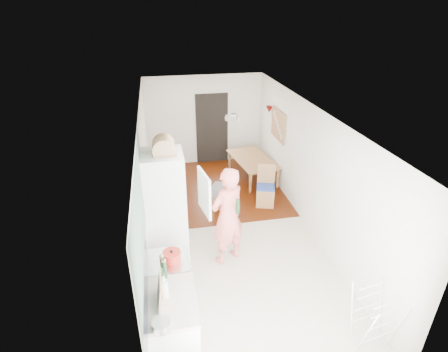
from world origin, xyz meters
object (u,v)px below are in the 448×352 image
object	(u,v)px
person	(227,208)
drying_rack	(374,318)
stool	(221,200)
dining_chair	(266,186)
dining_table	(253,170)

from	to	relation	value
person	drying_rack	size ratio (longest dim) A/B	2.46
person	stool	world-z (taller)	person
dining_chair	stool	bearing A→B (deg)	-166.77
person	stool	xyz separation A→B (m)	(0.22, 1.77, -0.90)
dining_chair	drying_rack	xyz separation A→B (m)	(0.35, -3.77, -0.03)
dining_chair	stool	xyz separation A→B (m)	(-1.01, 0.07, -0.29)
dining_table	stool	size ratio (longest dim) A/B	3.67
person	dining_chair	bearing A→B (deg)	-153.27
person	stool	size ratio (longest dim) A/B	5.81
dining_table	dining_chair	bearing A→B (deg)	167.68
person	dining_table	xyz separation A→B (m)	(1.33, 3.07, -0.84)
person	dining_chair	size ratio (longest dim) A/B	2.28
dining_table	dining_chair	distance (m)	1.39
dining_chair	drying_rack	size ratio (longest dim) A/B	1.08
person	drying_rack	world-z (taller)	person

